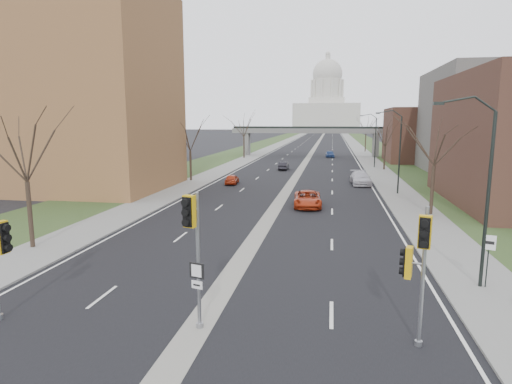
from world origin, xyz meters
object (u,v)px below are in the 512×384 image
(car_right_far, at_px, (330,154))
(speed_limit_sign, at_px, (488,252))
(car_right_near, at_px, (308,199))
(car_left_near, at_px, (232,179))
(car_right_mid, at_px, (361,178))
(signal_pole_median, at_px, (193,237))
(signal_pole_right, at_px, (418,257))
(car_left_far, at_px, (284,166))

(car_right_far, bearing_deg, speed_limit_sign, -88.93)
(speed_limit_sign, bearing_deg, car_right_near, 135.62)
(car_left_near, bearing_deg, car_right_mid, -176.92)
(car_right_mid, bearing_deg, signal_pole_median, -106.00)
(car_left_near, bearing_deg, signal_pole_right, 107.24)
(car_right_mid, bearing_deg, speed_limit_sign, -87.48)
(speed_limit_sign, relative_size, car_right_far, 0.59)
(car_right_near, relative_size, car_right_far, 1.24)
(signal_pole_median, height_order, speed_limit_sign, signal_pole_median)
(signal_pole_right, bearing_deg, car_left_far, 117.33)
(car_left_near, relative_size, car_right_far, 0.86)
(car_right_near, bearing_deg, car_left_far, 96.41)
(car_right_mid, bearing_deg, car_left_near, -175.69)
(speed_limit_sign, distance_m, car_right_mid, 32.81)
(car_left_far, xyz_separation_m, car_right_near, (5.38, -28.83, 0.09))
(signal_pole_median, distance_m, car_left_near, 37.35)
(signal_pole_median, height_order, car_left_far, signal_pole_median)
(car_left_far, bearing_deg, car_left_near, 75.37)
(speed_limit_sign, height_order, car_right_near, speed_limit_sign)
(signal_pole_median, distance_m, signal_pole_right, 7.74)
(car_left_far, xyz_separation_m, car_right_far, (7.07, 24.94, 0.09))
(signal_pole_right, height_order, car_left_far, signal_pole_right)
(signal_pole_right, relative_size, speed_limit_sign, 2.00)
(signal_pole_right, relative_size, car_left_near, 1.37)
(car_left_near, bearing_deg, car_right_near, 123.52)
(speed_limit_sign, bearing_deg, car_left_near, 140.65)
(car_right_far, bearing_deg, car_right_near, -96.73)
(car_left_near, relative_size, car_left_far, 0.95)
(signal_pole_median, height_order, signal_pole_right, signal_pole_median)
(car_right_mid, bearing_deg, car_right_far, 91.83)
(signal_pole_right, distance_m, car_right_near, 24.49)
(signal_pole_right, distance_m, car_right_mid, 38.63)
(speed_limit_sign, height_order, car_right_mid, speed_limit_sign)
(signal_pole_right, xyz_separation_m, car_right_near, (-4.96, 23.85, -2.52))
(car_left_far, height_order, car_right_far, car_right_far)
(car_right_mid, bearing_deg, car_right_near, -114.64)
(car_left_near, xyz_separation_m, car_right_far, (11.64, 41.30, 0.10))
(car_right_mid, bearing_deg, car_left_far, 123.93)
(speed_limit_sign, xyz_separation_m, car_right_mid, (-3.64, 32.59, -1.03))
(signal_pole_median, xyz_separation_m, car_left_near, (-7.19, 36.53, -3.00))
(signal_pole_median, xyz_separation_m, car_left_far, (-2.62, 52.89, -2.99))
(signal_pole_median, relative_size, car_right_near, 1.00)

